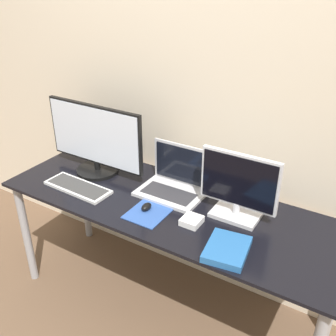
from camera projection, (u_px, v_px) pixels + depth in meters
wall_back at (205, 91)px, 2.15m from camera, size 7.00×0.05×2.50m
desk at (168, 218)px, 2.14m from camera, size 1.87×0.65×0.74m
monitor_left at (95, 140)px, 2.32m from camera, size 0.66×0.26×0.42m
monitor_right at (238, 188)px, 1.91m from camera, size 0.40×0.17×0.34m
laptop at (175, 181)px, 2.18m from camera, size 0.36×0.25×0.25m
keyboard at (78, 187)px, 2.22m from camera, size 0.41×0.16×0.02m
mousepad at (148, 213)px, 2.01m from camera, size 0.19×0.22×0.00m
mouse at (146, 207)px, 2.02m from camera, size 0.04×0.07×0.03m
book at (227, 249)px, 1.73m from camera, size 0.21×0.25×0.03m
power_brick at (192, 221)px, 1.92m from camera, size 0.09×0.10×0.03m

